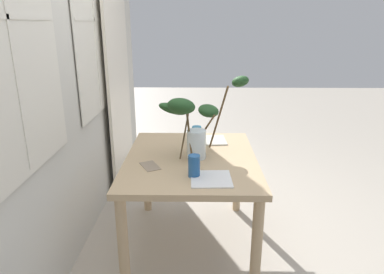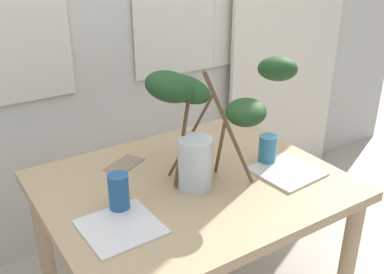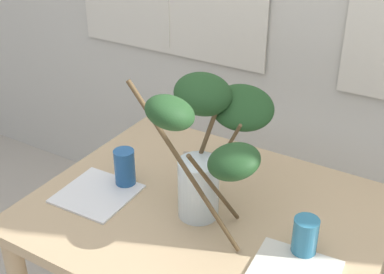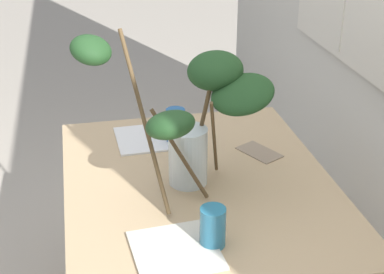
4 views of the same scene
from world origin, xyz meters
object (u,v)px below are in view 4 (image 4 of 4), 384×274
(drinking_glass_blue_right, at_px, (213,227))
(plate_square_left, at_px, (148,138))
(drinking_glass_blue_left, at_px, (176,126))
(vase_with_branches, at_px, (197,111))
(dining_table, at_px, (199,206))
(plate_square_right, at_px, (175,250))

(drinking_glass_blue_right, bearing_deg, plate_square_left, -172.97)
(drinking_glass_blue_right, bearing_deg, drinking_glass_blue_left, 178.70)
(drinking_glass_blue_left, xyz_separation_m, drinking_glass_blue_right, (0.69, -0.02, -0.01))
(vase_with_branches, height_order, drinking_glass_blue_left, vase_with_branches)
(dining_table, xyz_separation_m, drinking_glass_blue_right, (0.37, -0.04, 0.16))
(drinking_glass_blue_right, height_order, plate_square_left, drinking_glass_blue_right)
(plate_square_left, xyz_separation_m, plate_square_right, (0.75, -0.02, 0.00))
(dining_table, height_order, drinking_glass_blue_right, drinking_glass_blue_right)
(vase_with_branches, bearing_deg, drinking_glass_blue_left, -178.18)
(vase_with_branches, relative_size, plate_square_right, 2.79)
(drinking_glass_blue_right, height_order, plate_square_right, drinking_glass_blue_right)
(vase_with_branches, bearing_deg, plate_square_left, -163.46)
(dining_table, bearing_deg, drinking_glass_blue_left, -175.65)
(vase_with_branches, distance_m, plate_square_left, 0.50)
(dining_table, relative_size, plate_square_right, 4.71)
(dining_table, height_order, plate_square_left, plate_square_left)
(plate_square_left, distance_m, plate_square_right, 0.75)
(dining_table, xyz_separation_m, plate_square_right, (0.38, -0.16, 0.11))
(plate_square_right, bearing_deg, drinking_glass_blue_right, 95.48)
(drinking_glass_blue_left, distance_m, plate_square_right, 0.72)
(dining_table, relative_size, plate_square_left, 4.64)
(drinking_glass_blue_right, distance_m, plate_square_right, 0.13)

